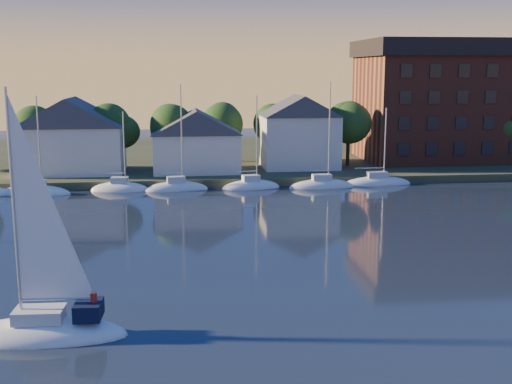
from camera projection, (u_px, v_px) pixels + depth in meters
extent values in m
plane|color=black|center=(359.00, 380.00, 29.64)|extent=(260.00, 260.00, 0.00)
cube|color=#313C23|center=(232.00, 159.00, 102.82)|extent=(160.00, 50.00, 2.00)
cube|color=brown|center=(246.00, 184.00, 80.38)|extent=(120.00, 3.00, 1.00)
cube|color=white|center=(72.00, 149.00, 82.98)|extent=(13.00, 9.00, 6.00)
cube|color=white|center=(197.00, 152.00, 83.91)|extent=(11.00, 8.00, 5.00)
cube|color=white|center=(299.00, 142.00, 87.27)|extent=(10.00, 8.00, 7.00)
cube|color=brown|center=(464.00, 108.00, 95.33)|extent=(30.00, 16.00, 15.00)
cube|color=black|center=(468.00, 48.00, 93.70)|extent=(31.00, 17.00, 2.40)
cylinder|color=#332317|center=(49.00, 154.00, 87.64)|extent=(0.50, 0.50, 3.50)
sphere|color=#183714|center=(47.00, 122.00, 86.80)|extent=(5.40, 5.40, 5.40)
cylinder|color=#332317|center=(109.00, 154.00, 88.54)|extent=(0.50, 0.50, 3.50)
sphere|color=#183714|center=(107.00, 121.00, 87.71)|extent=(5.40, 5.40, 5.40)
cylinder|color=#332317|center=(167.00, 153.00, 89.45)|extent=(0.50, 0.50, 3.50)
sphere|color=#183714|center=(166.00, 121.00, 88.62)|extent=(5.40, 5.40, 5.40)
cylinder|color=#332317|center=(224.00, 152.00, 90.36)|extent=(0.50, 0.50, 3.50)
sphere|color=#183714|center=(224.00, 120.00, 89.53)|extent=(5.40, 5.40, 5.40)
cylinder|color=#332317|center=(280.00, 151.00, 91.27)|extent=(0.50, 0.50, 3.50)
sphere|color=#183714|center=(280.00, 120.00, 90.44)|extent=(5.40, 5.40, 5.40)
cylinder|color=#332317|center=(335.00, 150.00, 92.18)|extent=(0.50, 0.50, 3.50)
sphere|color=#183714|center=(336.00, 119.00, 91.35)|extent=(5.40, 5.40, 5.40)
cylinder|color=#332317|center=(389.00, 149.00, 93.09)|extent=(0.50, 0.50, 3.50)
sphere|color=#183714|center=(390.00, 119.00, 92.26)|extent=(5.40, 5.40, 5.40)
cylinder|color=#332317|center=(442.00, 149.00, 94.00)|extent=(0.50, 0.50, 3.50)
sphere|color=#183714|center=(443.00, 118.00, 93.17)|extent=(5.40, 5.40, 5.40)
cylinder|color=#332317|center=(494.00, 148.00, 94.91)|extent=(0.50, 0.50, 3.50)
sphere|color=#183714|center=(496.00, 118.00, 94.08)|extent=(5.40, 5.40, 5.40)
ellipsoid|color=white|center=(44.00, 193.00, 74.72)|extent=(7.50, 2.40, 2.20)
cube|color=silver|center=(43.00, 182.00, 74.48)|extent=(2.10, 1.32, 0.70)
cylinder|color=#A5A8AD|center=(48.00, 142.00, 73.69)|extent=(0.16, 0.16, 10.00)
cylinder|color=#A5A8AD|center=(36.00, 175.00, 74.22)|extent=(3.15, 0.12, 0.12)
ellipsoid|color=white|center=(114.00, 192.00, 75.63)|extent=(7.50, 2.40, 2.20)
cube|color=silver|center=(113.00, 181.00, 75.39)|extent=(2.10, 1.32, 0.70)
cylinder|color=#A5A8AD|center=(118.00, 141.00, 74.60)|extent=(0.16, 0.16, 10.00)
cylinder|color=#A5A8AD|center=(106.00, 174.00, 75.13)|extent=(3.15, 0.12, 0.12)
ellipsoid|color=white|center=(182.00, 190.00, 76.54)|extent=(7.50, 2.40, 2.20)
cube|color=silver|center=(182.00, 179.00, 76.30)|extent=(2.10, 1.32, 0.70)
cylinder|color=#A5A8AD|center=(187.00, 140.00, 75.51)|extent=(0.16, 0.16, 10.00)
cylinder|color=#A5A8AD|center=(175.00, 172.00, 76.04)|extent=(3.15, 0.12, 0.12)
ellipsoid|color=white|center=(249.00, 189.00, 77.45)|extent=(7.50, 2.40, 2.20)
cube|color=silver|center=(249.00, 178.00, 77.20)|extent=(2.10, 1.32, 0.70)
cylinder|color=#A5A8AD|center=(255.00, 140.00, 76.42)|extent=(0.16, 0.16, 10.00)
cylinder|color=#A5A8AD|center=(242.00, 171.00, 76.95)|extent=(3.15, 0.12, 0.12)
ellipsoid|color=white|center=(314.00, 187.00, 78.36)|extent=(7.50, 2.40, 2.20)
cube|color=silver|center=(314.00, 177.00, 78.11)|extent=(2.10, 1.32, 0.70)
cylinder|color=#A5A8AD|center=(320.00, 139.00, 77.33)|extent=(0.16, 0.16, 10.00)
cylinder|color=#A5A8AD|center=(307.00, 170.00, 77.86)|extent=(3.15, 0.12, 0.12)
ellipsoid|color=white|center=(377.00, 186.00, 79.27)|extent=(7.50, 2.40, 2.20)
cube|color=silver|center=(377.00, 176.00, 79.02)|extent=(2.10, 1.32, 0.70)
cylinder|color=#A5A8AD|center=(385.00, 138.00, 78.24)|extent=(0.16, 0.16, 10.00)
cylinder|color=#A5A8AD|center=(371.00, 169.00, 78.77)|extent=(3.15, 0.12, 0.12)
ellipsoid|color=white|center=(41.00, 338.00, 34.38)|extent=(9.40, 3.39, 2.20)
cube|color=silver|center=(39.00, 315.00, 34.13)|extent=(2.67, 1.75, 0.70)
cylinder|color=#A5A8AD|center=(14.00, 208.00, 32.97)|extent=(0.16, 0.16, 12.37)
cylinder|color=#A5A8AD|center=(58.00, 299.00, 34.04)|extent=(3.90, 0.29, 0.12)
cube|color=black|center=(89.00, 310.00, 34.28)|extent=(1.48, 1.85, 0.90)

